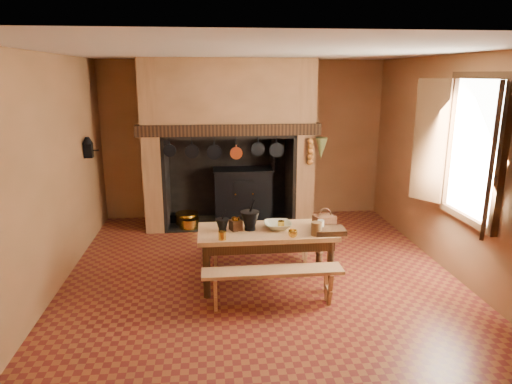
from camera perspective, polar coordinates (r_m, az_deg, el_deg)
floor at (r=6.00m, az=0.68°, el=-10.64°), size 5.50×5.50×0.00m
ceiling at (r=5.44m, az=0.77°, el=17.14°), size 5.50×5.50×0.00m
back_wall at (r=8.25m, az=-1.50°, el=6.51°), size 5.00×0.02×2.80m
wall_left at (r=5.82m, az=-24.53°, el=1.79°), size 0.02×5.50×2.80m
wall_right at (r=6.34m, az=23.80°, el=2.82°), size 0.02×5.50×2.80m
wall_front at (r=2.95m, az=6.97°, el=-8.58°), size 5.00×0.02×2.80m
chimney_breast at (r=7.75m, az=-3.51°, el=9.03°), size 2.95×0.96×2.80m
iron_range at (r=8.13m, az=-1.59°, el=-0.20°), size 1.12×0.55×1.60m
hearth_pans at (r=8.01m, az=-8.66°, el=-3.50°), size 0.51×0.62×0.20m
hanging_pans at (r=7.31m, az=-3.59°, el=5.12°), size 1.92×0.29×0.27m
onion_string at (r=7.47m, az=6.79°, el=5.02°), size 0.12×0.10×0.46m
herb_bunch at (r=7.50m, az=8.15°, el=5.40°), size 0.20×0.20×0.35m
window at (r=5.88m, az=24.70°, el=4.87°), size 0.39×1.75×1.76m
wall_coffee_mill at (r=7.24m, az=-20.26°, el=5.42°), size 0.23×0.16×0.31m
work_table at (r=5.60m, az=1.31°, el=-5.83°), size 1.66×0.74×0.72m
bench_front at (r=5.20m, az=2.08°, el=-10.78°), size 1.58×0.28×0.44m
bench_back at (r=6.30m, az=0.56°, el=-6.20°), size 1.53×0.27×0.43m
mortar_large at (r=5.52m, az=-0.76°, el=-3.47°), size 0.23×0.23×0.39m
mortar_small at (r=5.48m, az=-4.23°, el=-4.06°), size 0.16×0.16×0.27m
coffee_grinder at (r=5.53m, az=-2.56°, el=-4.03°), size 0.19×0.17×0.20m
brass_mug_a at (r=5.23m, az=-4.24°, el=-5.45°), size 0.10×0.10×0.10m
brass_mug_b at (r=5.62m, az=3.15°, el=-4.07°), size 0.08×0.08×0.09m
mixing_bowl at (r=5.59m, az=2.72°, el=-4.19°), size 0.34×0.34×0.08m
stoneware_crock at (r=5.40m, az=7.56°, el=-4.56°), size 0.16×0.16×0.16m
glass_jar at (r=5.54m, az=8.09°, el=-4.19°), size 0.09×0.09×0.14m
wicker_basket at (r=5.71m, az=8.54°, el=-3.55°), size 0.29×0.24×0.24m
wooden_tray at (r=5.50m, az=9.16°, el=-4.80°), size 0.37×0.26×0.06m
brass_cup at (r=5.32m, az=4.62°, el=-5.21°), size 0.11×0.11×0.09m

